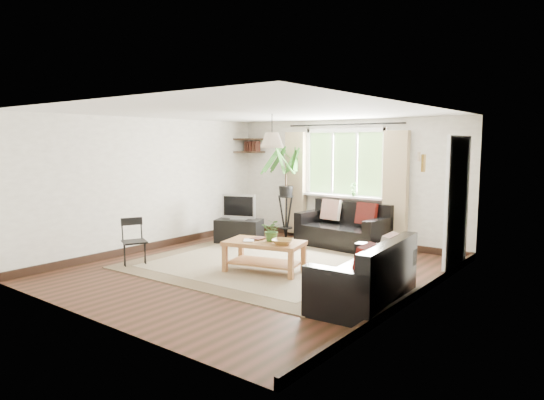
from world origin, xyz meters
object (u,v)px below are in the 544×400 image
Objects in this scene: sofa_back at (343,226)px; sofa_right at (363,273)px; palm_stand at (286,192)px; folding_chair at (135,243)px; coffee_table at (264,257)px; tv_stand at (239,231)px.

sofa_back reaches higher than sofa_right.
sofa_back is 1.47m from palm_stand.
sofa_back is at bearing -5.54° from folding_chair.
coffee_table is at bearing -37.59° from folding_chair.
palm_stand reaches higher than sofa_right.
palm_stand reaches higher than coffee_table.
folding_chair is (-1.93, -3.26, -0.02)m from sofa_back.
sofa_right is at bearing -56.25° from folding_chair.
sofa_back is 1.45× the size of coffee_table.
sofa_right is (1.80, -2.69, -0.02)m from sofa_back.
sofa_right reaches higher than folding_chair.
tv_stand is at bearing -148.24° from sofa_back.
folding_chair is (-1.87, -0.97, 0.14)m from coffee_table.
palm_stand reaches higher than tv_stand.
coffee_table is (-0.06, -2.29, -0.16)m from sofa_back.
sofa_back reaches higher than coffee_table.
sofa_back is at bearing 88.55° from coffee_table.
sofa_right reaches higher than coffee_table.
coffee_table is 1.55× the size of folding_chair.
tv_stand is (-1.79, -0.91, -0.16)m from sofa_back.
sofa_back is 0.89× the size of palm_stand.
tv_stand is 0.46× the size of palm_stand.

